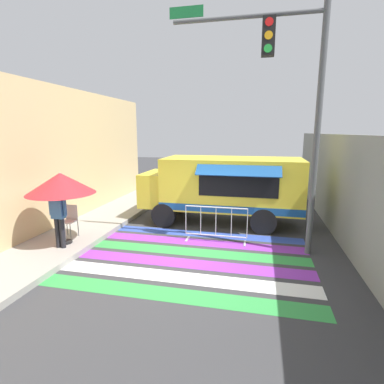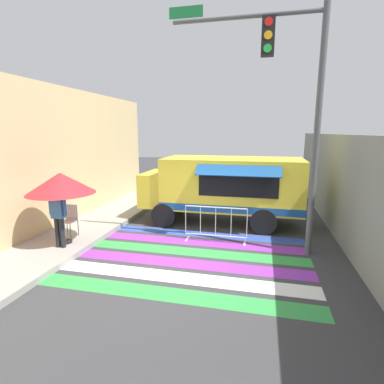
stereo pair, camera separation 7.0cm
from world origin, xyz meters
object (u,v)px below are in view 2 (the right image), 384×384
(food_truck, at_px, (220,185))
(patio_umbrella, at_px, (61,183))
(barricade_front, at_px, (216,225))
(vendor_person, at_px, (58,211))
(folding_chair, at_px, (70,217))
(traffic_signal_pole, at_px, (290,88))

(food_truck, height_order, patio_umbrella, food_truck)
(patio_umbrella, height_order, barricade_front, patio_umbrella)
(food_truck, relative_size, patio_umbrella, 2.78)
(barricade_front, bearing_deg, vendor_person, -156.12)
(folding_chair, relative_size, barricade_front, 0.51)
(folding_chair, height_order, barricade_front, folding_chair)
(traffic_signal_pole, bearing_deg, vendor_person, -166.14)
(food_truck, distance_m, barricade_front, 2.20)
(traffic_signal_pole, height_order, folding_chair, traffic_signal_pole)
(traffic_signal_pole, relative_size, vendor_person, 3.64)
(folding_chair, xyz_separation_m, vendor_person, (0.28, -0.85, 0.43))
(traffic_signal_pole, relative_size, patio_umbrella, 3.18)
(patio_umbrella, distance_m, folding_chair, 1.28)
(patio_umbrella, xyz_separation_m, folding_chair, (-0.19, 0.54, -1.15))
(folding_chair, distance_m, vendor_person, 1.00)
(traffic_signal_pole, distance_m, folding_chair, 7.22)
(patio_umbrella, bearing_deg, barricade_front, 19.62)
(food_truck, distance_m, traffic_signal_pole, 4.30)
(traffic_signal_pole, xyz_separation_m, vendor_person, (-5.93, -1.46, -3.20))
(vendor_person, bearing_deg, barricade_front, 16.54)
(folding_chair, bearing_deg, food_truck, 37.82)
(traffic_signal_pole, height_order, patio_umbrella, traffic_signal_pole)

